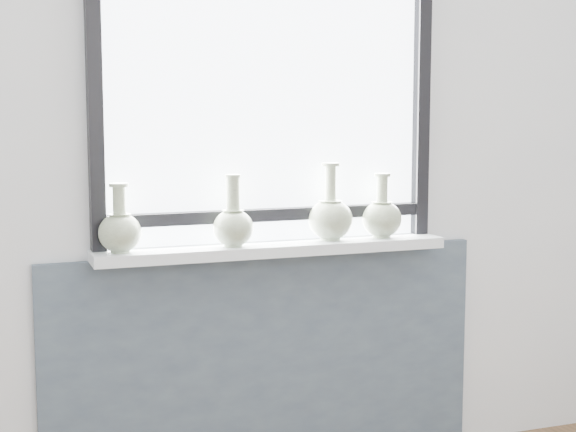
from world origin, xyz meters
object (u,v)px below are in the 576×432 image
object	(u,v)px
vase_a	(120,230)
vase_b	(233,224)
vase_c	(331,217)
vase_d	(382,217)
windowsill	(273,249)

from	to	relation	value
vase_a	vase_b	xyz separation A→B (m)	(0.40, -0.01, 0.00)
vase_c	vase_d	xyz separation A→B (m)	(0.21, -0.01, -0.01)
vase_c	vase_d	world-z (taller)	vase_c
vase_a	vase_c	bearing A→B (deg)	1.41
vase_a	vase_d	world-z (taller)	vase_d
vase_b	vase_d	distance (m)	0.60
vase_a	vase_b	size ratio (longest dim) A/B	0.92
vase_c	vase_b	bearing A→B (deg)	-175.81
windowsill	vase_d	distance (m)	0.45
vase_d	vase_b	bearing A→B (deg)	-177.93
windowsill	vase_b	xyz separation A→B (m)	(-0.16, -0.02, 0.10)
vase_b	vase_d	bearing A→B (deg)	2.07
windowsill	vase_c	size ratio (longest dim) A/B	4.55
vase_c	vase_d	distance (m)	0.21
vase_c	windowsill	bearing A→B (deg)	-178.52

